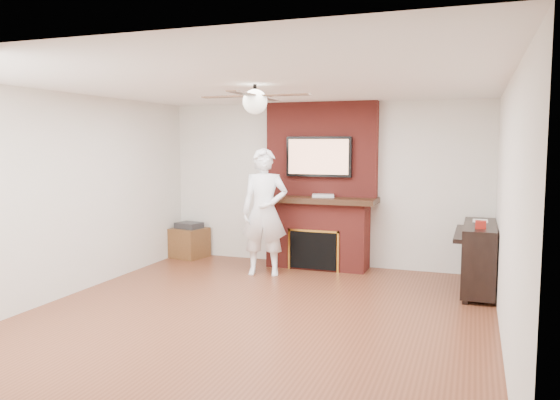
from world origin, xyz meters
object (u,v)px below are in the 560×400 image
(piano, at_px, (478,256))
(person, at_px, (264,212))
(fireplace, at_px, (319,202))
(side_table, at_px, (189,241))

(piano, bearing_deg, person, -178.52)
(fireplace, distance_m, piano, 2.45)
(person, height_order, piano, person)
(side_table, height_order, piano, piano)
(side_table, bearing_deg, fireplace, 13.77)
(side_table, relative_size, piano, 0.45)
(person, height_order, side_table, person)
(fireplace, height_order, piano, fireplace)
(side_table, bearing_deg, piano, 3.96)
(fireplace, xyz_separation_m, person, (-0.60, -0.75, -0.09))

